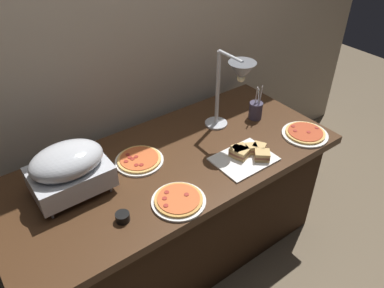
% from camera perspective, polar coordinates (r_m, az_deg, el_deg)
% --- Properties ---
extents(ground_plane, '(8.00, 8.00, 0.00)m').
position_cam_1_polar(ground_plane, '(2.61, -2.55, -15.57)').
color(ground_plane, brown).
extents(back_wall, '(4.40, 0.04, 2.40)m').
position_cam_1_polar(back_wall, '(2.23, -10.90, 13.06)').
color(back_wall, tan).
rests_on(back_wall, ground_plane).
extents(buffet_table, '(1.90, 0.84, 0.76)m').
position_cam_1_polar(buffet_table, '(2.32, -2.80, -9.69)').
color(buffet_table, '#422816').
rests_on(buffet_table, ground_plane).
extents(chafing_dish, '(0.37, 0.27, 0.27)m').
position_cam_1_polar(chafing_dish, '(1.88, -18.18, -3.50)').
color(chafing_dish, '#B7BABF').
rests_on(chafing_dish, buffet_table).
extents(heat_lamp, '(0.15, 0.33, 0.49)m').
position_cam_1_polar(heat_lamp, '(2.08, 6.77, 9.93)').
color(heat_lamp, '#B7BABF').
rests_on(heat_lamp, buffet_table).
extents(pizza_plate_front, '(0.27, 0.27, 0.03)m').
position_cam_1_polar(pizza_plate_front, '(2.35, 16.73, 1.53)').
color(pizza_plate_front, white).
rests_on(pizza_plate_front, buffet_table).
extents(pizza_plate_center, '(0.26, 0.26, 0.03)m').
position_cam_1_polar(pizza_plate_center, '(2.07, -8.00, -2.41)').
color(pizza_plate_center, white).
rests_on(pizza_plate_center, buffet_table).
extents(pizza_plate_raised_stand, '(0.26, 0.26, 0.03)m').
position_cam_1_polar(pizza_plate_raised_stand, '(1.82, -2.05, -8.52)').
color(pizza_plate_raised_stand, white).
rests_on(pizza_plate_raised_stand, buffet_table).
extents(sandwich_platter, '(0.33, 0.25, 0.06)m').
position_cam_1_polar(sandwich_platter, '(2.09, 8.26, -1.56)').
color(sandwich_platter, white).
rests_on(sandwich_platter, buffet_table).
extents(sauce_cup_near, '(0.07, 0.07, 0.04)m').
position_cam_1_polar(sauce_cup_near, '(1.76, -10.47, -10.79)').
color(sauce_cup_near, black).
rests_on(sauce_cup_near, buffet_table).
extents(utensil_holder, '(0.08, 0.08, 0.23)m').
position_cam_1_polar(utensil_holder, '(2.43, 9.62, 5.09)').
color(utensil_holder, '#383347').
rests_on(utensil_holder, buffet_table).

